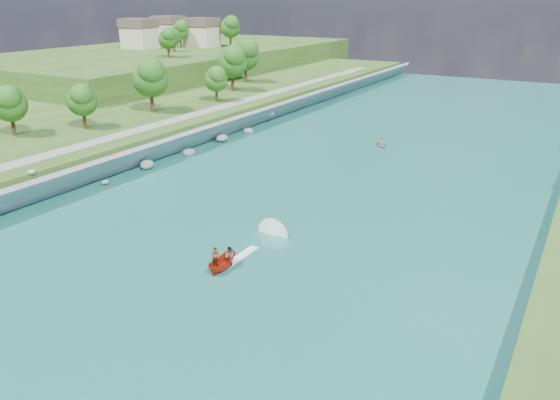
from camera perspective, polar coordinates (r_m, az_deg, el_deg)
The scene contains 10 objects.
ground at distance 51.38m, azimuth -8.63°, elevation -6.73°, with size 260.00×260.00×0.00m, color #2D5119.
river_water at distance 66.67m, azimuth 2.06°, elevation 0.06°, with size 55.00×240.00×0.10m, color #175A57.
berm_west at distance 99.00m, azimuth -24.50°, elevation 6.06°, with size 45.00×240.00×3.50m, color #2D5119.
ridge_west at distance 172.64m, azimuth -10.74°, elevation 13.87°, with size 60.00×120.00×9.00m, color #2D5119.
riprap_bank at distance 80.43m, azimuth -14.66°, elevation 4.27°, with size 4.32×236.00×4.49m.
riverside_path at distance 85.18m, azimuth -17.66°, elevation 6.10°, with size 3.00×200.00×0.10m, color gray.
ridge_houses at distance 179.71m, azimuth -11.42°, elevation 16.90°, with size 29.50×29.50×8.40m.
trees_ridge at distance 164.68m, azimuth -8.51°, elevation 16.91°, with size 21.31×39.62×10.60m.
motorboat at distance 51.13m, azimuth -4.84°, elevation -5.77°, with size 3.60×18.69×2.23m.
raft at distance 91.95m, azimuth 10.55°, elevation 5.74°, with size 3.57×3.67×1.54m.
Camera 1 is at (29.31, -35.19, 23.28)m, focal length 35.00 mm.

